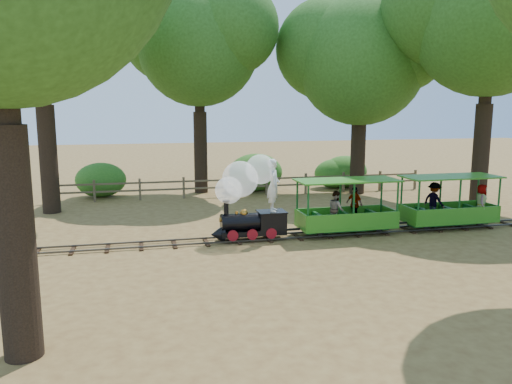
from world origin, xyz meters
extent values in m
plane|color=olive|center=(0.00, 0.00, 0.00)|extent=(90.00, 90.00, 0.00)
cube|color=#3F3D3A|center=(0.00, -0.30, 0.08)|extent=(22.00, 0.05, 0.05)
cube|color=#3F3D3A|center=(0.00, 0.30, 0.08)|extent=(22.00, 0.05, 0.05)
cube|color=#382314|center=(0.00, 0.00, 0.03)|extent=(0.12, 1.00, 0.05)
cube|color=#382314|center=(-5.00, 0.00, 0.03)|extent=(0.12, 1.00, 0.05)
cube|color=#382314|center=(5.00, 0.00, 0.03)|extent=(0.12, 1.00, 0.05)
cube|color=black|center=(-1.50, 0.00, 0.27)|extent=(2.10, 0.67, 0.17)
cylinder|color=black|center=(-1.83, 0.00, 0.63)|extent=(1.34, 0.53, 0.53)
cylinder|color=black|center=(-2.36, 0.00, 1.10)|extent=(0.15, 0.15, 0.42)
sphere|color=#B77D2C|center=(-1.79, 0.00, 0.91)|extent=(0.25, 0.25, 0.25)
cylinder|color=#B77D2C|center=(-2.03, 0.00, 0.93)|extent=(0.10, 0.10, 0.10)
cube|color=black|center=(-0.88, 0.00, 0.62)|extent=(0.86, 0.67, 0.53)
cube|color=black|center=(-0.88, 0.00, 0.90)|extent=(0.91, 0.73, 0.04)
cone|color=black|center=(-2.65, 0.00, 0.25)|extent=(0.43, 0.61, 0.61)
cylinder|color=#B77D2C|center=(-2.53, 0.00, 0.72)|extent=(0.10, 0.13, 0.13)
cylinder|color=maroon|center=(-2.22, -0.34, 0.27)|extent=(0.34, 0.06, 0.34)
cylinder|color=maroon|center=(-2.22, 0.34, 0.27)|extent=(0.34, 0.06, 0.34)
cylinder|color=maroon|center=(-1.60, -0.34, 0.27)|extent=(0.34, 0.06, 0.34)
cylinder|color=maroon|center=(-1.60, 0.34, 0.27)|extent=(0.34, 0.06, 0.34)
cylinder|color=maroon|center=(-0.97, -0.34, 0.27)|extent=(0.34, 0.06, 0.34)
cylinder|color=maroon|center=(-0.97, 0.34, 0.27)|extent=(0.34, 0.06, 0.34)
sphere|color=white|center=(-2.26, 0.05, 1.65)|extent=(0.86, 0.86, 0.86)
sphere|color=white|center=(-1.88, 0.10, 1.98)|extent=(1.15, 1.15, 1.15)
sphere|color=white|center=(-1.21, 0.15, 2.27)|extent=(0.95, 0.95, 0.95)
imported|color=white|center=(-0.83, -0.03, 1.77)|extent=(0.57, 0.71, 1.69)
cube|color=#32861D|center=(1.71, 0.00, 0.31)|extent=(3.25, 1.24, 0.10)
cube|color=#12501C|center=(1.71, 0.00, 0.20)|extent=(2.92, 0.48, 0.13)
cube|color=#32861D|center=(1.71, -0.58, 0.60)|extent=(3.25, 0.06, 0.48)
cube|color=#32861D|center=(1.71, 0.58, 0.60)|extent=(3.25, 0.06, 0.48)
cube|color=#32861D|center=(1.71, 0.00, 1.84)|extent=(3.39, 1.38, 0.05)
cylinder|color=#12501C|center=(0.16, -0.56, 1.07)|extent=(0.07, 0.07, 1.53)
cylinder|color=#12501C|center=(0.16, 0.56, 1.07)|extent=(0.07, 0.07, 1.53)
cylinder|color=#12501C|center=(3.25, -0.56, 1.07)|extent=(0.07, 0.07, 1.53)
cylinder|color=#12501C|center=(3.25, 0.56, 1.07)|extent=(0.07, 0.07, 1.53)
cube|color=#12501C|center=(0.73, 0.00, 0.55)|extent=(0.11, 1.05, 0.38)
cube|color=#12501C|center=(1.71, 0.00, 0.55)|extent=(0.11, 1.05, 0.38)
cube|color=#12501C|center=(2.68, 0.00, 0.55)|extent=(0.11, 1.05, 0.38)
cylinder|color=black|center=(0.67, -0.32, 0.23)|extent=(0.27, 0.06, 0.27)
cylinder|color=black|center=(0.67, 0.32, 0.23)|extent=(0.27, 0.06, 0.27)
cylinder|color=black|center=(2.74, -0.32, 0.23)|extent=(0.27, 0.06, 0.27)
cylinder|color=black|center=(2.74, 0.32, 0.23)|extent=(0.27, 0.06, 0.27)
imported|color=gray|center=(1.22, -0.28, 0.95)|extent=(0.48, 0.60, 1.19)
imported|color=gray|center=(2.16, 0.40, 0.95)|extent=(0.53, 0.75, 1.18)
cube|color=#32861D|center=(5.57, 0.00, 0.31)|extent=(3.25, 1.24, 0.10)
cube|color=#12501C|center=(5.57, 0.00, 0.20)|extent=(2.92, 0.48, 0.13)
cube|color=#32861D|center=(5.57, -0.58, 0.60)|extent=(3.25, 0.06, 0.48)
cube|color=#32861D|center=(5.57, 0.58, 0.60)|extent=(3.25, 0.06, 0.48)
cube|color=#32861D|center=(5.57, 0.00, 1.84)|extent=(3.39, 1.38, 0.05)
cylinder|color=#12501C|center=(4.03, -0.56, 1.07)|extent=(0.07, 0.07, 1.53)
cylinder|color=#12501C|center=(4.03, 0.56, 1.07)|extent=(0.07, 0.07, 1.53)
cylinder|color=#12501C|center=(7.12, -0.56, 1.07)|extent=(0.07, 0.07, 1.53)
cylinder|color=#12501C|center=(7.12, 0.56, 1.07)|extent=(0.07, 0.07, 1.53)
cube|color=#12501C|center=(4.60, 0.00, 0.55)|extent=(0.11, 1.05, 0.38)
cube|color=#12501C|center=(5.57, 0.00, 0.55)|extent=(0.11, 1.05, 0.38)
cube|color=#12501C|center=(6.55, 0.00, 0.55)|extent=(0.11, 1.05, 0.38)
cylinder|color=black|center=(4.53, -0.32, 0.23)|extent=(0.27, 0.06, 0.27)
cylinder|color=black|center=(4.53, 0.32, 0.23)|extent=(0.27, 0.06, 0.27)
cylinder|color=black|center=(6.61, -0.32, 0.23)|extent=(0.27, 0.06, 0.27)
cylinder|color=black|center=(6.61, 0.32, 0.23)|extent=(0.27, 0.06, 0.27)
imported|color=gray|center=(5.08, 0.17, 0.99)|extent=(0.71, 0.93, 1.27)
imported|color=gray|center=(6.61, -0.32, 0.97)|extent=(0.65, 0.71, 1.22)
cylinder|color=#2D2116|center=(-8.50, 6.00, 2.16)|extent=(0.70, 0.70, 4.31)
cylinder|color=#2D2116|center=(-8.50, 6.00, 5.54)|extent=(0.52, 0.53, 2.46)
sphere|color=#274E18|center=(-8.50, 6.00, 7.68)|extent=(6.01, 6.01, 6.01)
sphere|color=#274E18|center=(-9.85, 7.05, 8.28)|extent=(4.81, 4.81, 4.81)
cylinder|color=#2D2116|center=(-2.00, 9.50, 2.00)|extent=(0.66, 0.66, 4.00)
cylinder|color=#2D2116|center=(-2.00, 9.50, 5.14)|extent=(0.50, 0.50, 2.28)
sphere|color=#274E18|center=(-2.00, 9.50, 7.16)|extent=(5.86, 5.86, 5.86)
sphere|color=#274E18|center=(-0.53, 8.62, 7.89)|extent=(4.40, 4.40, 4.40)
sphere|color=#274E18|center=(-3.32, 10.53, 7.75)|extent=(4.69, 4.69, 4.69)
cylinder|color=#2D2116|center=(5.50, 7.50, 1.74)|extent=(0.72, 0.72, 3.49)
cylinder|color=#2D2116|center=(5.50, 7.50, 4.49)|extent=(0.54, 0.54, 1.99)
sphere|color=#274E18|center=(5.50, 7.50, 6.40)|extent=(6.14, 6.14, 6.14)
sphere|color=#274E18|center=(7.04, 6.58, 7.17)|extent=(4.61, 4.61, 4.61)
sphere|color=#274E18|center=(4.12, 8.57, 7.02)|extent=(4.91, 4.91, 4.91)
cylinder|color=#2D2116|center=(9.00, 3.00, 2.18)|extent=(0.68, 0.68, 4.36)
cylinder|color=#2D2116|center=(9.00, 3.00, 5.61)|extent=(0.51, 0.51, 2.49)
sphere|color=#274E18|center=(9.00, 3.00, 7.82)|extent=(6.40, 6.40, 6.40)
sphere|color=#274E18|center=(7.56, 4.12, 8.46)|extent=(5.12, 5.12, 5.12)
cylinder|color=#2D2116|center=(-7.00, -6.50, 1.97)|extent=(0.64, 0.64, 3.95)
cube|color=brown|center=(-9.00, 8.00, 0.50)|extent=(0.10, 0.10, 1.00)
cube|color=brown|center=(-7.00, 8.00, 0.50)|extent=(0.10, 0.10, 1.00)
cube|color=brown|center=(-5.00, 8.00, 0.50)|extent=(0.10, 0.10, 1.00)
cube|color=brown|center=(-3.00, 8.00, 0.50)|extent=(0.10, 0.10, 1.00)
cube|color=brown|center=(-1.00, 8.00, 0.50)|extent=(0.10, 0.10, 1.00)
cube|color=brown|center=(1.00, 8.00, 0.50)|extent=(0.10, 0.10, 1.00)
cube|color=brown|center=(3.00, 8.00, 0.50)|extent=(0.10, 0.10, 1.00)
cube|color=brown|center=(5.00, 8.00, 0.50)|extent=(0.10, 0.10, 1.00)
cube|color=brown|center=(7.00, 8.00, 0.50)|extent=(0.10, 0.10, 1.00)
cube|color=brown|center=(9.00, 8.00, 0.50)|extent=(0.10, 0.10, 1.00)
cube|color=brown|center=(0.00, 8.00, 0.80)|extent=(18.00, 0.06, 0.08)
cube|color=brown|center=(0.00, 8.00, 0.45)|extent=(18.00, 0.06, 0.08)
ellipsoid|color=#2D6B1E|center=(-6.79, 9.30, 0.82)|extent=(2.36, 1.81, 1.63)
ellipsoid|color=#2D6B1E|center=(0.76, 9.30, 0.95)|extent=(2.75, 2.11, 1.90)
ellipsoid|color=#2D6B1E|center=(5.05, 9.30, 0.76)|extent=(2.20, 1.69, 1.52)
ellipsoid|color=#2D6B1E|center=(5.60, 9.30, 0.85)|extent=(2.44, 1.88, 1.69)
camera|label=1|loc=(-4.94, -15.17, 4.22)|focal=35.00mm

